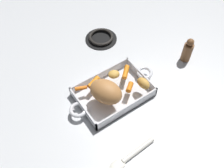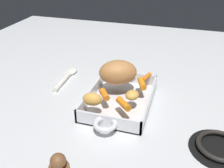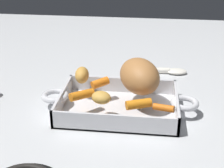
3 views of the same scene
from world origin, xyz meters
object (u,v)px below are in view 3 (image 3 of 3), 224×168
at_px(baby_carrot_northwest, 82,95).
at_px(serving_spoon, 161,71).
at_px(pork_roast, 139,76).
at_px(potato_golden_small, 101,98).
at_px(baby_carrot_southeast, 100,83).
at_px(baby_carrot_long, 164,108).
at_px(roasting_dish, 118,106).
at_px(potato_corner, 82,75).
at_px(baby_carrot_short, 139,104).

relative_size(baby_carrot_northwest, serving_spoon, 0.32).
height_order(pork_roast, potato_golden_small, pork_roast).
height_order(baby_carrot_southeast, baby_carrot_long, baby_carrot_southeast).
xyz_separation_m(baby_carrot_northwest, serving_spoon, (0.20, 0.29, -0.05)).
xyz_separation_m(roasting_dish, baby_carrot_northwest, (-0.09, -0.03, 0.04)).
relative_size(roasting_dish, baby_carrot_southeast, 8.71).
xyz_separation_m(roasting_dish, potato_corner, (-0.11, 0.06, 0.05)).
distance_m(baby_carrot_short, baby_carrot_northwest, 0.15).
xyz_separation_m(baby_carrot_northwest, potato_corner, (-0.02, 0.10, 0.01)).
bearing_deg(pork_roast, baby_carrot_long, -56.82).
bearing_deg(baby_carrot_long, roasting_dish, 147.98).
xyz_separation_m(baby_carrot_short, potato_corner, (-0.16, 0.13, 0.01)).
bearing_deg(baby_carrot_short, potato_corner, 141.83).
relative_size(baby_carrot_southeast, baby_carrot_northwest, 0.74).
bearing_deg(potato_golden_small, baby_carrot_long, -7.86).
xyz_separation_m(potato_golden_small, serving_spoon, (0.15, 0.31, -0.05)).
distance_m(baby_carrot_southeast, baby_carrot_short, 0.15).
height_order(baby_carrot_short, serving_spoon, baby_carrot_short).
distance_m(potato_corner, serving_spoon, 0.30).
bearing_deg(baby_carrot_long, potato_corner, 148.86).
bearing_deg(pork_roast, potato_corner, 166.29).
bearing_deg(potato_corner, baby_carrot_short, -38.17).
distance_m(baby_carrot_northwest, potato_corner, 0.10).
bearing_deg(baby_carrot_southeast, pork_roast, -8.97).
bearing_deg(baby_carrot_southeast, roasting_dish, -36.78).
bearing_deg(baby_carrot_northwest, pork_roast, 22.35).
xyz_separation_m(roasting_dish, baby_carrot_long, (0.11, -0.07, 0.04)).
xyz_separation_m(baby_carrot_southeast, potato_corner, (-0.05, 0.02, 0.01)).
distance_m(baby_carrot_southeast, potato_golden_small, 0.09).
relative_size(baby_carrot_southeast, potato_golden_small, 0.95).
distance_m(baby_carrot_northwest, serving_spoon, 0.36).
relative_size(pork_roast, serving_spoon, 0.67).
bearing_deg(potato_golden_small, pork_roast, 39.72).
distance_m(pork_roast, potato_golden_small, 0.12).
bearing_deg(roasting_dish, baby_carrot_short, -49.93).
bearing_deg(baby_carrot_southeast, potato_corner, 157.51).
bearing_deg(baby_carrot_northwest, serving_spoon, 55.69).
relative_size(pork_roast, baby_carrot_short, 2.22).
relative_size(baby_carrot_short, serving_spoon, 0.30).
bearing_deg(roasting_dish, baby_carrot_northwest, -159.15).
xyz_separation_m(pork_roast, potato_corner, (-0.16, 0.04, -0.02)).
xyz_separation_m(baby_carrot_short, baby_carrot_northwest, (-0.14, 0.03, -0.00)).
bearing_deg(baby_carrot_northwest, baby_carrot_southeast, 64.89).
distance_m(baby_carrot_southeast, serving_spoon, 0.28).
distance_m(roasting_dish, baby_carrot_long, 0.14).
height_order(baby_carrot_northwest, potato_corner, potato_corner).
height_order(pork_roast, baby_carrot_long, pork_roast).
bearing_deg(baby_carrot_short, potato_golden_small, 170.88).
bearing_deg(baby_carrot_southeast, baby_carrot_northwest, -115.11).
xyz_separation_m(baby_carrot_long, potato_golden_small, (-0.15, 0.02, 0.01)).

